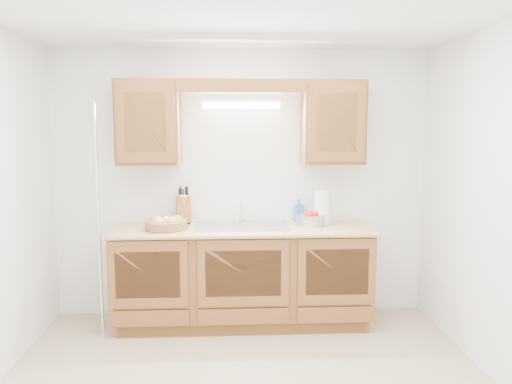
{
  "coord_description": "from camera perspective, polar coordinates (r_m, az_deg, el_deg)",
  "views": [
    {
      "loc": [
        -0.11,
        -3.2,
        1.78
      ],
      "look_at": [
        0.1,
        0.85,
        1.26
      ],
      "focal_mm": 35.0,
      "sensor_mm": 36.0,
      "label": 1
    }
  ],
  "objects": [
    {
      "name": "sink",
      "position": [
        4.51,
        -1.57,
        -4.84
      ],
      "size": [
        0.84,
        0.46,
        0.36
      ],
      "color": "#9E9EA3",
      "rests_on": "countertop"
    },
    {
      "name": "sponge",
      "position": [
        4.74,
        -8.21,
        -3.31
      ],
      "size": [
        0.12,
        0.08,
        0.02
      ],
      "rotation": [
        0.0,
        0.0,
        -0.1
      ],
      "color": "#CC333F",
      "rests_on": "countertop"
    },
    {
      "name": "paper_towel",
      "position": [
        4.62,
        7.56,
        -1.78
      ],
      "size": [
        0.18,
        0.18,
        0.36
      ],
      "rotation": [
        0.0,
        0.0,
        0.36
      ],
      "color": "silver",
      "rests_on": "countertop"
    },
    {
      "name": "upper_cabinet_left",
      "position": [
        4.59,
        -12.18,
        7.76
      ],
      "size": [
        0.55,
        0.33,
        0.75
      ],
      "primitive_type": "cube",
      "color": "brown",
      "rests_on": "room"
    },
    {
      "name": "upper_cabinet_right",
      "position": [
        4.63,
        8.77,
        7.84
      ],
      "size": [
        0.55,
        0.33,
        0.75
      ],
      "primitive_type": "cube",
      "color": "brown",
      "rests_on": "room"
    },
    {
      "name": "valance",
      "position": [
        4.4,
        -1.63,
        12.05
      ],
      "size": [
        2.2,
        0.05,
        0.12
      ],
      "primitive_type": "cube",
      "color": "brown",
      "rests_on": "room"
    },
    {
      "name": "outlet_plate",
      "position": [
        4.85,
        9.62,
        -0.21
      ],
      "size": [
        0.08,
        0.01,
        0.12
      ],
      "primitive_type": "cube",
      "color": "white",
      "rests_on": "room"
    },
    {
      "name": "orange_canister",
      "position": [
        4.65,
        -8.31,
        -1.97
      ],
      "size": [
        0.1,
        0.1,
        0.26
      ],
      "rotation": [
        0.0,
        0.0,
        0.19
      ],
      "color": "orange",
      "rests_on": "countertop"
    },
    {
      "name": "countertop",
      "position": [
        4.47,
        -1.57,
        -4.24
      ],
      "size": [
        2.3,
        0.63,
        0.04
      ],
      "primitive_type": "cube",
      "color": "tan",
      "rests_on": "base_cabinets"
    },
    {
      "name": "knife_block",
      "position": [
        4.67,
        -8.29,
        -1.99
      ],
      "size": [
        0.16,
        0.22,
        0.36
      ],
      "rotation": [
        0.0,
        0.0,
        0.19
      ],
      "color": "brown",
      "rests_on": "countertop"
    },
    {
      "name": "room",
      "position": [
        3.24,
        -1.06,
        -2.07
      ],
      "size": [
        3.52,
        3.5,
        2.5
      ],
      "color": "tan",
      "rests_on": "ground"
    },
    {
      "name": "soap_bottle",
      "position": [
        4.74,
        4.89,
        -2.06
      ],
      "size": [
        0.1,
        0.1,
        0.21
      ],
      "primitive_type": "imported",
      "rotation": [
        0.0,
        0.0,
        0.07
      ],
      "color": "blue",
      "rests_on": "countertop"
    },
    {
      "name": "base_cabinets",
      "position": [
        4.6,
        -1.56,
        -9.58
      ],
      "size": [
        2.2,
        0.6,
        0.86
      ],
      "primitive_type": "cube",
      "color": "brown",
      "rests_on": "ground"
    },
    {
      "name": "fluorescent_fixture",
      "position": [
        4.62,
        -1.7,
        10.06
      ],
      "size": [
        0.76,
        0.08,
        0.08
      ],
      "color": "white",
      "rests_on": "room"
    },
    {
      "name": "wire_shelf_pole",
      "position": [
        4.34,
        -17.55,
        -3.33
      ],
      "size": [
        0.03,
        0.03,
        2.0
      ],
      "primitive_type": "cylinder",
      "color": "silver",
      "rests_on": "ground"
    },
    {
      "name": "apple_bowl",
      "position": [
        4.55,
        6.22,
        -3.08
      ],
      "size": [
        0.3,
        0.3,
        0.14
      ],
      "rotation": [
        0.0,
        0.0,
        -0.15
      ],
      "color": "silver",
      "rests_on": "countertop"
    },
    {
      "name": "fruit_basket",
      "position": [
        4.43,
        -10.23,
        -3.54
      ],
      "size": [
        0.45,
        0.45,
        0.11
      ],
      "rotation": [
        0.0,
        0.0,
        0.26
      ],
      "color": "#A26D41",
      "rests_on": "countertop"
    }
  ]
}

